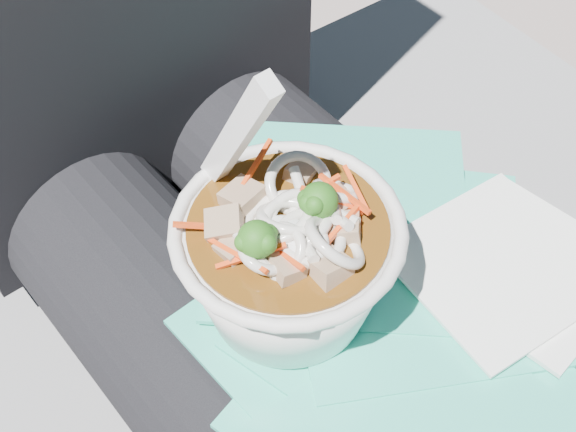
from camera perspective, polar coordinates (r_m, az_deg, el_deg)
stone_ledge at (r=0.93m, az=-3.78°, el=-12.09°), size 1.03×0.56×0.42m
lap at (r=0.62m, az=3.30°, el=-9.64°), size 0.31×0.48×0.15m
person_body at (r=0.63m, az=-2.09°, el=-2.54°), size 0.34×0.94×0.97m
plastic_bag at (r=0.54m, az=7.61°, el=-7.71°), size 0.31×0.41×0.02m
napkins at (r=0.57m, az=15.84°, el=-3.56°), size 0.15×0.15×0.01m
udon_bowl at (r=0.50m, az=0.03°, el=-2.79°), size 0.14×0.14×0.19m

